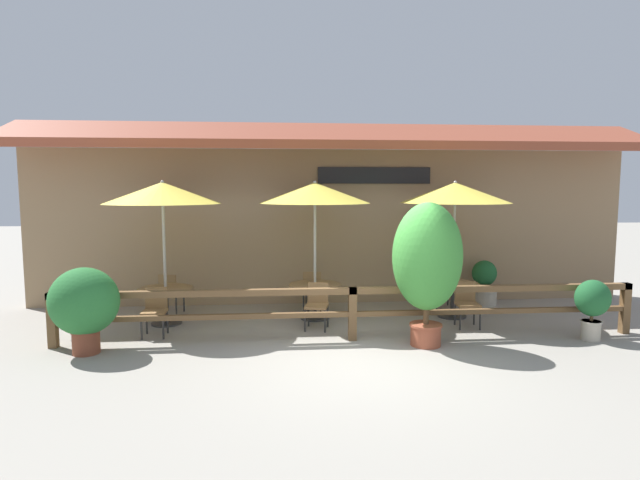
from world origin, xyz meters
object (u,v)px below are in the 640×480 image
Objects in this scene: chair_far_streetside at (467,301)px; potted_plant_corner_fern at (592,303)px; dining_table_far at (452,290)px; potted_plant_broad_leaf at (427,260)px; patio_umbrella_near at (162,193)px; chair_near_wallside at (170,291)px; chair_middle_streetside at (317,303)px; chair_near_streetside at (155,309)px; dining_table_middle at (315,291)px; potted_plant_entrance_palm at (84,304)px; potted_plant_tall_tropical at (484,283)px; patio_umbrella_middle at (315,193)px; chair_middle_wallside at (313,288)px; dining_table_near at (166,295)px; chair_far_wallside at (444,286)px; patio_umbrella_far at (455,193)px.

potted_plant_corner_fern is at bearing -23.86° from chair_far_streetside.
potted_plant_broad_leaf reaches higher than dining_table_far.
patio_umbrella_near is at bearing -179.32° from dining_table_far.
chair_near_wallside is 3.36m from chair_middle_streetside.
chair_near_streetside is 1.00× the size of chair_middle_streetside.
potted_plant_entrance_palm is (-3.90, -1.89, 0.25)m from dining_table_middle.
potted_plant_tall_tropical is (1.12, 1.81, -0.00)m from chair_far_streetside.
patio_umbrella_middle reaches higher than chair_middle_wallside.
chair_middle_wallside is at bearing -176.98° from potted_plant_tall_tropical.
potted_plant_broad_leaf reaches higher than chair_middle_streetside.
dining_table_near is 1.24× the size of chair_far_wallside.
chair_near_streetside is at bearing 41.40° from chair_middle_wallside.
patio_umbrella_near is at bearing 159.56° from potted_plant_broad_leaf.
chair_near_streetside is at bearing 173.14° from potted_plant_corner_fern.
dining_table_far is at bearing 96.57° from chair_far_streetside.
chair_near_streetside is 6.20m from chair_far_wallside.
patio_umbrella_far is at bearing 7.49° from chair_near_streetside.
potted_plant_broad_leaf is at bearing -20.30° from chair_middle_streetside.
potted_plant_corner_fern reaches higher than potted_plant_tall_tropical.
chair_middle_wallside is at bearing 16.88° from dining_table_near.
dining_table_near is 1.00× the size of potted_plant_corner_fern.
patio_umbrella_far is at bearing -1.83° from dining_table_middle.
patio_umbrella_far is 2.02m from dining_table_far.
chair_middle_streetside is 4.39m from potted_plant_tall_tropical.
chair_far_wallside is 1.10m from potted_plant_tall_tropical.
patio_umbrella_far reaches higher than dining_table_near.
chair_far_wallside reaches higher than dining_table_middle.
chair_near_streetside is at bearing -171.68° from dining_table_far.
patio_umbrella_far is 3.26m from potted_plant_corner_fern.
chair_far_wallside is 3.03m from potted_plant_broad_leaf.
chair_near_streetside is at bearing -91.55° from patio_umbrella_near.
chair_far_wallside is at bearing 125.56° from potted_plant_corner_fern.
dining_table_far is (0.00, 0.00, -2.02)m from patio_umbrella_far.
chair_middle_wallside is (3.08, 0.11, 0.00)m from chair_near_wallside.
dining_table_middle is at bearing 101.50° from chair_middle_wallside.
potted_plant_entrance_palm reaches higher than dining_table_near.
patio_umbrella_near is 3.25× the size of chair_far_wallside.
potted_plant_tall_tropical reaches higher than chair_near_wallside.
chair_middle_streetside is (3.00, 0.21, 0.00)m from chair_near_streetside.
potted_plant_entrance_palm reaches higher than chair_near_wallside.
chair_far_wallside is (6.04, 0.04, 0.00)m from chair_near_wallside.
potted_plant_entrance_palm reaches higher than dining_table_middle.
potted_plant_corner_fern is (1.89, -1.04, 0.17)m from chair_far_streetside.
potted_plant_entrance_palm is (-0.89, -0.93, 0.33)m from chair_near_streetside.
chair_far_wallside is at bearing 7.96° from patio_umbrella_near.
patio_umbrella_near is 6.37m from chair_far_wallside.
potted_plant_broad_leaf is at bearing 66.44° from chair_far_wallside.
dining_table_near is at bearing -179.32° from patio_umbrella_far.
chair_middle_streetside is at bearing 166.57° from potted_plant_corner_fern.
patio_umbrella_far reaches higher than chair_middle_wallside.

